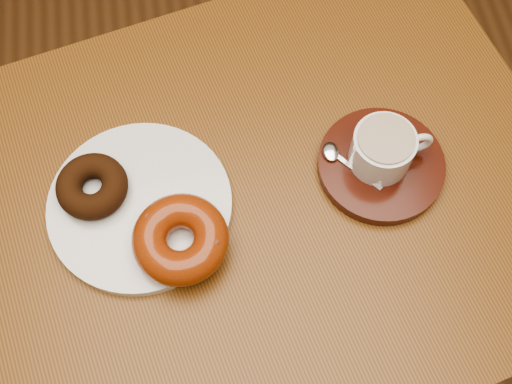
{
  "coord_description": "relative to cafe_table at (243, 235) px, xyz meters",
  "views": [
    {
      "loc": [
        0.08,
        -0.67,
        1.6
      ],
      "look_at": [
        0.14,
        -0.33,
        0.84
      ],
      "focal_mm": 45.0,
      "sensor_mm": 36.0,
      "label": 1
    }
  ],
  "objects": [
    {
      "name": "ground",
      "position": [
        -0.12,
        0.33,
        -0.69
      ],
      "size": [
        6.0,
        6.0,
        0.0
      ],
      "primitive_type": "plane",
      "color": "brown",
      "rests_on": "ground"
    },
    {
      "name": "cafe_table",
      "position": [
        0.0,
        0.0,
        0.0
      ],
      "size": [
        1.0,
        0.84,
        0.82
      ],
      "rotation": [
        0.0,
        0.0,
        0.23
      ],
      "color": "brown",
      "rests_on": "ground"
    },
    {
      "name": "donut_plate",
      "position": [
        -0.13,
        0.01,
        0.14
      ],
      "size": [
        0.28,
        0.28,
        0.01
      ],
      "primitive_type": "cylinder",
      "rotation": [
        0.0,
        0.0,
        0.17
      ],
      "color": "silver",
      "rests_on": "cafe_table"
    },
    {
      "name": "donut_cinnamon",
      "position": [
        -0.19,
        0.03,
        0.16
      ],
      "size": [
        0.13,
        0.13,
        0.03
      ],
      "primitive_type": "torus",
      "rotation": [
        0.0,
        0.0,
        0.5
      ],
      "color": "black",
      "rests_on": "donut_plate"
    },
    {
      "name": "donut_caramel",
      "position": [
        -0.08,
        -0.06,
        0.17
      ],
      "size": [
        0.16,
        0.16,
        0.04
      ],
      "rotation": [
        0.0,
        0.0,
        0.46
      ],
      "color": "maroon",
      "rests_on": "donut_plate"
    },
    {
      "name": "saucer",
      "position": [
        0.19,
        0.02,
        0.14
      ],
      "size": [
        0.23,
        0.23,
        0.02
      ],
      "primitive_type": "cylinder",
      "rotation": [
        0.0,
        0.0,
        0.6
      ],
      "color": "#350F07",
      "rests_on": "cafe_table"
    },
    {
      "name": "coffee_cup",
      "position": [
        0.19,
        0.02,
        0.18
      ],
      "size": [
        0.11,
        0.08,
        0.06
      ],
      "rotation": [
        0.0,
        0.0,
        0.02
      ],
      "color": "silver",
      "rests_on": "saucer"
    },
    {
      "name": "teaspoon",
      "position": [
        0.13,
        0.04,
        0.15
      ],
      "size": [
        0.07,
        0.08,
        0.01
      ],
      "rotation": [
        0.0,
        0.0,
        0.7
      ],
      "color": "silver",
      "rests_on": "saucer"
    }
  ]
}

